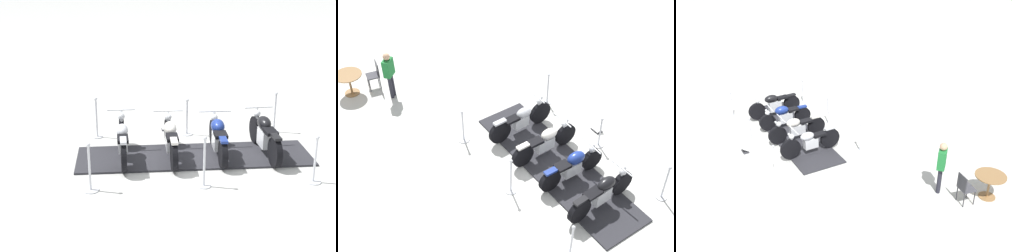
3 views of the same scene
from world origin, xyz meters
The scene contains 16 objects.
ground_plane centered at (0.00, 0.00, 0.00)m, with size 80.00×80.00×0.00m, color silver.
display_platform centered at (0.00, 0.00, 0.02)m, with size 5.62×1.54×0.05m, color #28282D.
motorcycle_black centered at (-1.16, -1.25, 0.52)m, with size 1.74×1.52×1.00m.
motorcycle_navy centered at (-0.37, -0.44, 0.50)m, with size 1.55×1.53×0.93m.
motorcycle_cream centered at (0.42, 0.39, 0.49)m, with size 1.67×1.58×0.97m.
motorcycle_chrome centered at (1.20, 1.22, 0.50)m, with size 1.70×1.55×1.03m.
stanchion_left_mid centered at (-1.11, 1.07, 0.39)m, with size 0.31×0.31×1.14m.
stanchion_right_mid centered at (1.11, -1.07, 0.33)m, with size 0.32×0.32×1.01m.
stanchion_right_front centered at (-0.54, -2.79, 0.40)m, with size 0.30×0.30×1.13m.
stanchion_left_rear centered at (0.54, 2.79, 0.32)m, with size 0.35×0.35×1.08m.
stanchion_left_front centered at (-2.77, -0.66, 0.33)m, with size 0.35×0.35×1.08m.
stanchion_right_rear centered at (2.77, 0.66, 0.40)m, with size 0.28×0.28×1.11m.
info_placard centered at (1.73, -0.99, 0.06)m, with size 0.37×0.38×0.21m.
cafe_table centered at (1.97, 6.95, 0.57)m, with size 0.88×0.88×0.74m.
cafe_chair_near_table centered at (2.45, 6.29, 0.54)m, with size 0.56×0.56×0.93m.
bystander_person centered at (2.09, 5.58, 0.97)m, with size 0.41×0.24×1.62m.
Camera 2 is at (-9.53, -0.54, 9.79)m, focal length 52.58 mm.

